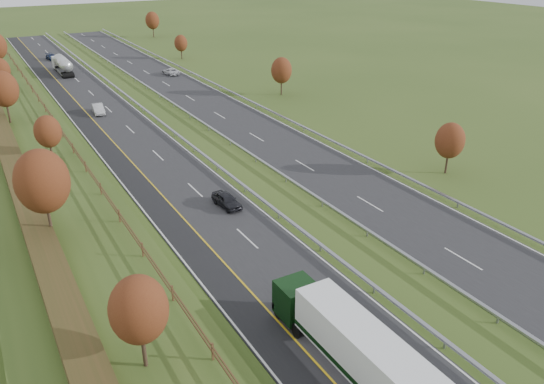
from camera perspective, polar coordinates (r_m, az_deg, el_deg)
The scene contains 19 objects.
ground at distance 76.92m, azimuth -9.34°, elevation 6.62°, with size 400.00×400.00×0.00m, color #364D1B.
near_carriageway at distance 79.27m, azimuth -16.09°, elevation 6.53°, with size 10.50×200.00×0.04m, color #242427.
far_carriageway at distance 84.45m, azimuth -5.18°, elevation 8.50°, with size 10.50×200.00×0.04m, color #242427.
hard_shoulder at distance 78.54m, azimuth -18.73°, elevation 6.02°, with size 3.00×200.00×0.04m, color black.
lane_markings at distance 80.80m, azimuth -11.68°, elevation 7.36°, with size 26.75×200.00×0.01m.
embankment_left at distance 77.17m, azimuth -25.50°, elevation 5.34°, with size 12.00×200.00×2.00m, color #364D1B.
hedge_left at distance 76.65m, azimuth -27.18°, elevation 6.11°, with size 2.20×180.00×1.10m, color #363416.
fence_left at distance 76.68m, azimuth -22.39°, elevation 7.15°, with size 0.12×189.06×1.20m.
median_barrier_near at distance 80.55m, azimuth -12.22°, elevation 7.67°, with size 0.32×200.00×0.71m.
median_barrier_far at distance 82.15m, azimuth -8.83°, elevation 8.28°, with size 0.32×200.00×0.71m.
outer_barrier_far at distance 86.78m, azimuth -1.69°, elevation 9.45°, with size 0.32×200.00×0.71m.
trees_left at distance 72.53m, azimuth -25.69°, elevation 8.64°, with size 6.64×164.30×7.66m.
trees_far at distance 114.83m, azimuth -5.52°, elevation 15.00°, with size 8.45×118.60×7.12m.
box_lorry at distance 32.17m, azimuth 9.88°, elevation -16.99°, with size 2.58×16.28×4.06m.
road_tanker at distance 119.53m, azimuth -21.62°, elevation 12.65°, with size 2.40×11.22×3.46m.
car_dark_near at distance 52.93m, azimuth -4.90°, elevation -0.87°, with size 1.62×4.02×1.37m, color black.
car_silver_mid at distance 87.69m, azimuth -18.20°, elevation 8.49°, with size 1.55×4.43×1.46m, color #ADAEB2.
car_small_far at distance 135.71m, azimuth -22.62°, elevation 13.26°, with size 1.82×4.47×1.30m, color #152243.
car_oncoming at distance 112.35m, azimuth -10.86°, elevation 12.62°, with size 2.18×4.72×1.31m, color silver.
Camera 1 is at (-17.40, -13.66, 23.58)m, focal length 35.00 mm.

